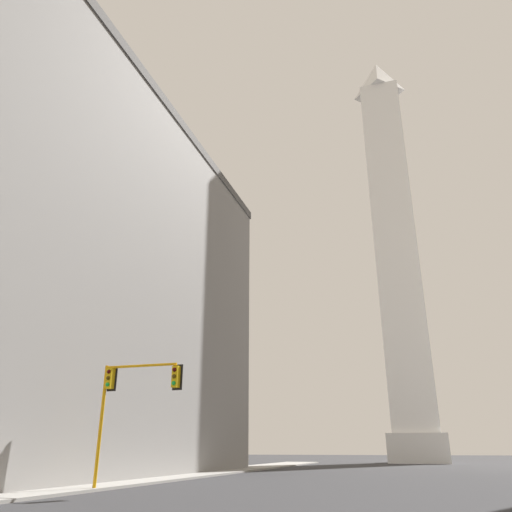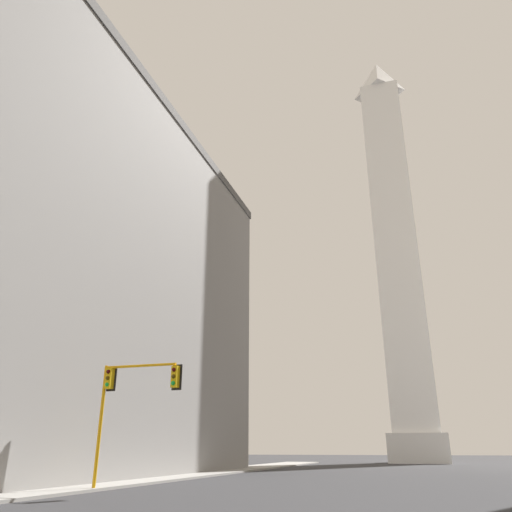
{
  "view_description": "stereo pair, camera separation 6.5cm",
  "coord_description": "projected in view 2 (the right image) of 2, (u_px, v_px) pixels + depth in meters",
  "views": [
    {
      "loc": [
        0.8,
        -1.5,
        1.98
      ],
      "look_at": [
        -15.47,
        50.32,
        23.07
      ],
      "focal_mm": 35.0,
      "sensor_mm": 36.0,
      "label": 1
    },
    {
      "loc": [
        0.86,
        -1.48,
        1.98
      ],
      "look_at": [
        -15.47,
        50.32,
        23.07
      ],
      "focal_mm": 35.0,
      "sensor_mm": 36.0,
      "label": 2
    }
  ],
  "objects": [
    {
      "name": "sidewalk_left",
      "position": [
        136.0,
        480.0,
        32.78
      ],
      "size": [
        5.0,
        101.29,
        0.15
      ],
      "primitive_type": "cube",
      "color": "gray",
      "rests_on": "ground_plane"
    },
    {
      "name": "building_left",
      "position": [
        19.0,
        272.0,
        40.54
      ],
      "size": [
        23.43,
        50.06,
        30.81
      ],
      "color": "gray",
      "rests_on": "ground_plane"
    },
    {
      "name": "obelisk",
      "position": [
        395.0,
        238.0,
        89.37
      ],
      "size": [
        8.88,
        8.88,
        76.72
      ],
      "color": "silver",
      "rests_on": "ground_plane"
    },
    {
      "name": "traffic_light_mid_left",
      "position": [
        128.0,
        393.0,
        26.54
      ],
      "size": [
        4.73,
        0.51,
        6.29
      ],
      "color": "orange",
      "rests_on": "ground_plane"
    }
  ]
}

